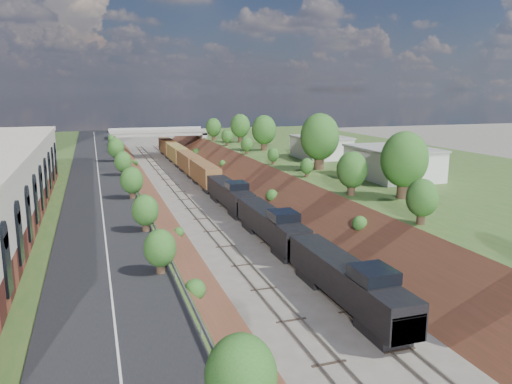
% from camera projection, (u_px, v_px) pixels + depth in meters
% --- Properties ---
extents(platform_right, '(44.00, 180.00, 5.00)m').
position_uv_depth(platform_right, '(414.00, 182.00, 80.56)').
color(platform_right, '#355A25').
rests_on(platform_right, ground).
extents(embankment_left, '(10.00, 180.00, 10.00)m').
position_uv_depth(embankment_left, '(136.00, 218.00, 67.62)').
color(embankment_left, brown).
rests_on(embankment_left, ground).
extents(embankment_right, '(10.00, 180.00, 10.00)m').
position_uv_depth(embankment_right, '(287.00, 206.00, 74.34)').
color(embankment_right, brown).
rests_on(embankment_right, ground).
extents(rail_left_track, '(1.58, 180.00, 0.18)m').
position_uv_depth(rail_left_track, '(197.00, 213.00, 70.17)').
color(rail_left_track, gray).
rests_on(rail_left_track, ground).
extents(rail_right_track, '(1.58, 180.00, 0.18)m').
position_uv_depth(rail_right_track, '(233.00, 210.00, 71.76)').
color(rail_right_track, gray).
rests_on(rail_right_track, ground).
extents(road, '(8.00, 180.00, 0.10)m').
position_uv_depth(road, '(99.00, 183.00, 65.23)').
color(road, black).
rests_on(road, platform_left).
extents(guardrail, '(0.10, 171.00, 0.70)m').
position_uv_depth(guardrail, '(131.00, 178.00, 66.20)').
color(guardrail, '#99999E').
rests_on(guardrail, platform_left).
extents(overpass, '(24.50, 8.30, 7.40)m').
position_uv_depth(overpass, '(158.00, 138.00, 127.69)').
color(overpass, gray).
rests_on(overpass, ground).
extents(white_building_near, '(9.00, 12.00, 4.00)m').
position_uv_depth(white_building_near, '(393.00, 164.00, 69.31)').
color(white_building_near, silver).
rests_on(white_building_near, platform_right).
extents(white_building_far, '(8.00, 10.00, 3.60)m').
position_uv_depth(white_building_far, '(321.00, 148.00, 89.67)').
color(white_building_far, silver).
rests_on(white_building_far, platform_right).
extents(tree_right_large, '(5.25, 5.25, 7.61)m').
position_uv_depth(tree_right_large, '(404.00, 160.00, 55.68)').
color(tree_right_large, '#473323').
rests_on(tree_right_large, platform_right).
extents(tree_left_crest, '(2.45, 2.45, 3.55)m').
position_uv_depth(tree_left_crest, '(177.00, 267.00, 28.73)').
color(tree_left_crest, '#473323').
rests_on(tree_left_crest, platform_left).
extents(freight_train, '(2.81, 113.95, 4.55)m').
position_uv_depth(freight_train, '(207.00, 175.00, 86.99)').
color(freight_train, black).
rests_on(freight_train, ground).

